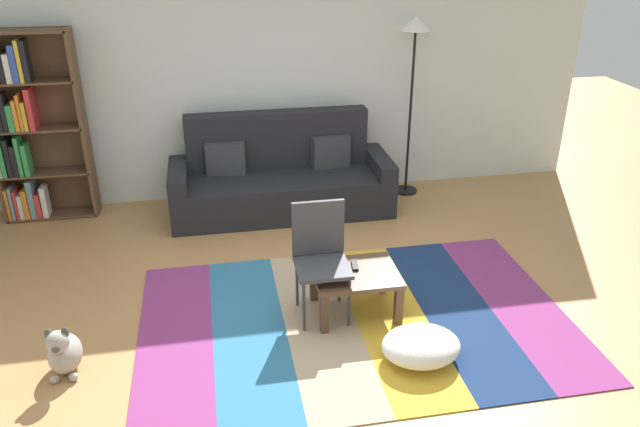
# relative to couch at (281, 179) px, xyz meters

# --- Properties ---
(ground_plane) EXTENTS (14.00, 14.00, 0.00)m
(ground_plane) POSITION_rel_couch_xyz_m (0.06, -2.02, -0.34)
(ground_plane) COLOR #B27F4C
(back_wall) EXTENTS (6.80, 0.10, 2.70)m
(back_wall) POSITION_rel_couch_xyz_m (0.06, 0.53, 1.01)
(back_wall) COLOR silver
(back_wall) RESTS_ON ground_plane
(rug) EXTENTS (3.26, 2.13, 0.01)m
(rug) POSITION_rel_couch_xyz_m (0.30, -2.14, -0.33)
(rug) COLOR #843370
(rug) RESTS_ON ground_plane
(couch) EXTENTS (2.26, 0.80, 1.00)m
(couch) POSITION_rel_couch_xyz_m (0.00, 0.00, 0.00)
(couch) COLOR black
(couch) RESTS_ON ground_plane
(bookshelf) EXTENTS (0.90, 0.28, 1.88)m
(bookshelf) POSITION_rel_couch_xyz_m (-2.46, 0.28, 0.61)
(bookshelf) COLOR brown
(bookshelf) RESTS_ON ground_plane
(coffee_table) EXTENTS (0.65, 0.53, 0.35)m
(coffee_table) POSITION_rel_couch_xyz_m (0.32, -2.01, -0.04)
(coffee_table) COLOR #513826
(coffee_table) RESTS_ON rug
(pouf) EXTENTS (0.55, 0.45, 0.22)m
(pouf) POSITION_rel_couch_xyz_m (0.63, -2.67, -0.22)
(pouf) COLOR white
(pouf) RESTS_ON rug
(dog) EXTENTS (0.22, 0.35, 0.40)m
(dog) POSITION_rel_couch_xyz_m (-1.77, -2.34, -0.18)
(dog) COLOR #9E998E
(dog) RESTS_ON ground_plane
(standing_lamp) EXTENTS (0.32, 0.32, 1.92)m
(standing_lamp) POSITION_rel_couch_xyz_m (1.44, 0.21, 1.26)
(standing_lamp) COLOR black
(standing_lamp) RESTS_ON ground_plane
(tv_remote) EXTENTS (0.06, 0.15, 0.02)m
(tv_remote) POSITION_rel_couch_xyz_m (0.33, -1.93, 0.04)
(tv_remote) COLOR black
(tv_remote) RESTS_ON coffee_table
(folding_chair) EXTENTS (0.40, 0.40, 0.90)m
(folding_chair) POSITION_rel_couch_xyz_m (0.06, -1.94, 0.20)
(folding_chair) COLOR #38383D
(folding_chair) RESTS_ON ground_plane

